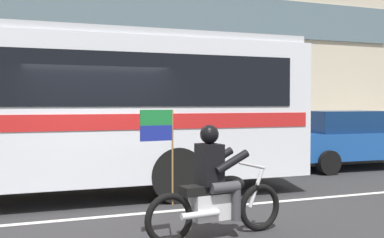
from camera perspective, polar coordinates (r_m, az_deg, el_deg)
name	(u,v)px	position (r m, az deg, el deg)	size (l,w,h in m)	color
ground_plane	(99,209)	(8.43, -11.38, -10.82)	(60.00, 60.00, 0.00)	#2B2B2D
sidewalk_curb	(68,167)	(13.40, -14.99, -5.75)	(28.00, 3.80, 0.15)	#A39E93
lane_center_stripe	(105,217)	(7.85, -10.64, -11.74)	(26.60, 0.14, 0.01)	silver
motorcycle_with_rider	(215,190)	(6.43, 2.90, -8.72)	(2.19, 0.67, 1.78)	black
parked_sedan_curbside	(349,138)	(13.91, 18.74, -2.29)	(4.51, 1.99, 1.64)	#194793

